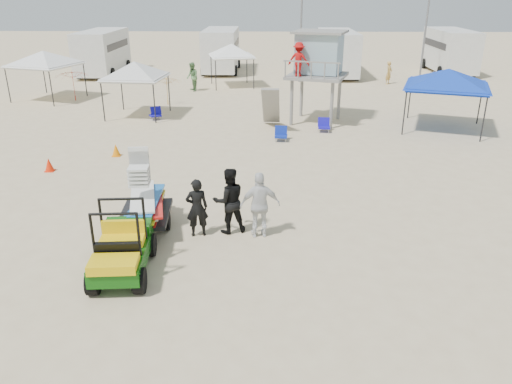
{
  "coord_description": "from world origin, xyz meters",
  "views": [
    {
      "loc": [
        0.81,
        -9.19,
        6.33
      ],
      "look_at": [
        0.5,
        3.0,
        1.3
      ],
      "focal_mm": 35.0,
      "sensor_mm": 36.0,
      "label": 1
    }
  ],
  "objects_px": {
    "utility_cart": "(120,243)",
    "canopy_blue": "(449,72)",
    "surf_trailer": "(143,202)",
    "lifeguard_tower": "(316,57)",
    "man_left": "(197,208)"
  },
  "relations": [
    {
      "from": "surf_trailer",
      "to": "lifeguard_tower",
      "type": "xyz_separation_m",
      "value": [
        5.69,
        12.32,
        2.34
      ]
    },
    {
      "from": "man_left",
      "to": "canopy_blue",
      "type": "relative_size",
      "value": 0.37
    },
    {
      "from": "man_left",
      "to": "canopy_blue",
      "type": "xyz_separation_m",
      "value": [
        10.19,
        11.33,
        1.87
      ]
    },
    {
      "from": "surf_trailer",
      "to": "utility_cart",
      "type": "bearing_deg",
      "value": -90.05
    },
    {
      "from": "utility_cart",
      "to": "canopy_blue",
      "type": "distance_m",
      "value": 17.87
    },
    {
      "from": "man_left",
      "to": "canopy_blue",
      "type": "distance_m",
      "value": 15.35
    },
    {
      "from": "utility_cart",
      "to": "lifeguard_tower",
      "type": "height_order",
      "value": "lifeguard_tower"
    },
    {
      "from": "surf_trailer",
      "to": "man_left",
      "type": "xyz_separation_m",
      "value": [
        1.52,
        -0.3,
        -0.03
      ]
    },
    {
      "from": "man_left",
      "to": "utility_cart",
      "type": "bearing_deg",
      "value": 39.46
    },
    {
      "from": "utility_cart",
      "to": "man_left",
      "type": "bearing_deg",
      "value": 53.21
    },
    {
      "from": "utility_cart",
      "to": "surf_trailer",
      "type": "distance_m",
      "value": 2.33
    },
    {
      "from": "utility_cart",
      "to": "canopy_blue",
      "type": "relative_size",
      "value": 0.54
    },
    {
      "from": "surf_trailer",
      "to": "canopy_blue",
      "type": "bearing_deg",
      "value": 43.29
    },
    {
      "from": "utility_cart",
      "to": "lifeguard_tower",
      "type": "relative_size",
      "value": 0.55
    },
    {
      "from": "utility_cart",
      "to": "canopy_blue",
      "type": "height_order",
      "value": "canopy_blue"
    }
  ]
}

